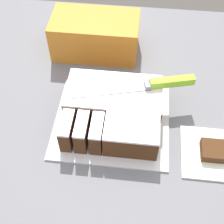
{
  "coord_description": "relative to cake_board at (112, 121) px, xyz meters",
  "views": [
    {
      "loc": [
        0.0,
        -0.53,
        1.6
      ],
      "look_at": [
        -0.06,
        -0.02,
        0.93
      ],
      "focal_mm": 50.0,
      "sensor_mm": 36.0,
      "label": 1
    }
  ],
  "objects": [
    {
      "name": "ground_plane",
      "position": [
        0.06,
        0.02,
        -0.89
      ],
      "size": [
        8.0,
        8.0,
        0.0
      ],
      "primitive_type": "plane",
      "color": "#4C4742"
    },
    {
      "name": "countertop",
      "position": [
        0.06,
        0.02,
        -0.44
      ],
      "size": [
        1.4,
        1.1,
        0.88
      ],
      "color": "slate",
      "rests_on": "ground_plane"
    },
    {
      "name": "cake_board",
      "position": [
        0.0,
        0.0,
        0.0
      ],
      "size": [
        0.32,
        0.29,
        0.01
      ],
      "color": "silver",
      "rests_on": "countertop"
    },
    {
      "name": "cake",
      "position": [
        0.0,
        0.0,
        0.04
      ],
      "size": [
        0.26,
        0.23,
        0.08
      ],
      "color": "#472814",
      "rests_on": "cake_board"
    },
    {
      "name": "knife",
      "position": [
        0.12,
        0.07,
        0.09
      ],
      "size": [
        0.34,
        0.11,
        0.02
      ],
      "rotation": [
        0.0,
        0.0,
        3.39
      ],
      "color": "silver",
      "rests_on": "cake"
    },
    {
      "name": "paper_napkin",
      "position": [
        0.27,
        -0.07,
        0.0
      ],
      "size": [
        0.16,
        0.16,
        0.01
      ],
      "color": "white",
      "rests_on": "countertop"
    },
    {
      "name": "brownie",
      "position": [
        0.27,
        -0.07,
        0.01
      ],
      "size": [
        0.06,
        0.06,
        0.02
      ],
      "color": "#472814",
      "rests_on": "paper_napkin"
    },
    {
      "name": "storage_box",
      "position": [
        -0.09,
        0.29,
        0.06
      ],
      "size": [
        0.28,
        0.15,
        0.13
      ],
      "color": "orange",
      "rests_on": "countertop"
    }
  ]
}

